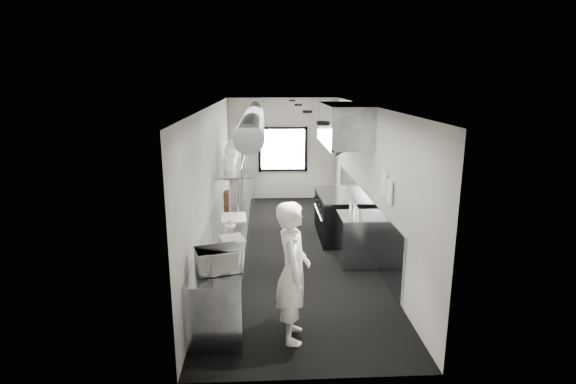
{
  "coord_description": "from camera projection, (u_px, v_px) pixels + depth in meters",
  "views": [
    {
      "loc": [
        -0.5,
        -8.38,
        3.27
      ],
      "look_at": [
        -0.07,
        -0.2,
        1.22
      ],
      "focal_mm": 28.09,
      "sensor_mm": 36.0,
      "label": 1
    }
  ],
  "objects": [
    {
      "name": "line_cook",
      "position": [
        293.0,
        272.0,
        5.67
      ],
      "size": [
        0.45,
        0.68,
        1.84
      ],
      "primitive_type": "imported",
      "rotation": [
        0.0,
        0.0,
        1.56
      ],
      "color": "white",
      "rests_on": "floor"
    },
    {
      "name": "plate_stack_b",
      "position": [
        231.0,
        156.0,
        9.27
      ],
      "size": [
        0.28,
        0.28,
        0.33
      ],
      "primitive_type": "cylinder",
      "rotation": [
        0.0,
        0.0,
        0.08
      ],
      "color": "white",
      "rests_on": "pass_shelf"
    },
    {
      "name": "wall_back",
      "position": [
        283.0,
        149.0,
        12.47
      ],
      "size": [
        3.0,
        0.02,
        2.8
      ],
      "primitive_type": "cube",
      "color": "#B4B0AB",
      "rests_on": "floor"
    },
    {
      "name": "notice_sheet_b",
      "position": [
        390.0,
        192.0,
        7.13
      ],
      "size": [
        0.02,
        0.28,
        0.38
      ],
      "primitive_type": "cube",
      "color": "white",
      "rests_on": "wall_right"
    },
    {
      "name": "squeeze_bottle_d",
      "position": [
        355.0,
        209.0,
        8.19
      ],
      "size": [
        0.07,
        0.07,
        0.18
      ],
      "primitive_type": "cylinder",
      "rotation": [
        0.0,
        0.0,
        0.12
      ],
      "color": "white",
      "rests_on": "bottle_station"
    },
    {
      "name": "microwave",
      "position": [
        218.0,
        260.0,
        5.71
      ],
      "size": [
        0.6,
        0.52,
        0.31
      ],
      "primitive_type": "imported",
      "rotation": [
        0.0,
        0.0,
        0.31
      ],
      "color": "silver",
      "rests_on": "prep_counter"
    },
    {
      "name": "hvac_duct",
      "position": [
        254.0,
        118.0,
        8.67
      ],
      "size": [
        0.4,
        6.4,
        0.4
      ],
      "primitive_type": "cylinder",
      "rotation": [
        1.57,
        0.0,
        0.0
      ],
      "color": "gray",
      "rests_on": "ceiling"
    },
    {
      "name": "small_plate",
      "position": [
        230.0,
        225.0,
        7.52
      ],
      "size": [
        0.23,
        0.23,
        0.02
      ],
      "primitive_type": "cylinder",
      "rotation": [
        0.0,
        0.0,
        -0.32
      ],
      "color": "white",
      "rests_on": "prep_counter"
    },
    {
      "name": "wall_right",
      "position": [
        369.0,
        180.0,
        8.67
      ],
      "size": [
        0.02,
        8.0,
        2.8
      ],
      "primitive_type": "cube",
      "color": "#B4B0AB",
      "rests_on": "floor"
    },
    {
      "name": "cutting_board",
      "position": [
        234.0,
        217.0,
        7.96
      ],
      "size": [
        0.48,
        0.61,
        0.02
      ],
      "primitive_type": "cube",
      "rotation": [
        0.0,
        0.0,
        0.08
      ],
      "color": "white",
      "rests_on": "prep_counter"
    },
    {
      "name": "squeeze_bottle_c",
      "position": [
        355.0,
        211.0,
        8.04
      ],
      "size": [
        0.07,
        0.07,
        0.19
      ],
      "primitive_type": "cylinder",
      "rotation": [
        0.0,
        0.0,
        -0.1
      ],
      "color": "white",
      "rests_on": "bottle_station"
    },
    {
      "name": "wall_left",
      "position": [
        212.0,
        181.0,
        8.52
      ],
      "size": [
        0.02,
        8.0,
        2.8
      ],
      "primitive_type": "cube",
      "color": "#B4B0AB",
      "rests_on": "floor"
    },
    {
      "name": "plate_stack_d",
      "position": [
        235.0,
        148.0,
        10.16
      ],
      "size": [
        0.33,
        0.33,
        0.4
      ],
      "primitive_type": "cylinder",
      "rotation": [
        0.0,
        0.0,
        -0.33
      ],
      "color": "white",
      "rests_on": "pass_shelf"
    },
    {
      "name": "squeeze_bottle_a",
      "position": [
        359.0,
        215.0,
        7.78
      ],
      "size": [
        0.09,
        0.09,
        0.2
      ],
      "primitive_type": "cylinder",
      "rotation": [
        0.0,
        0.0,
        0.42
      ],
      "color": "white",
      "rests_on": "bottle_station"
    },
    {
      "name": "squeeze_bottle_e",
      "position": [
        351.0,
        206.0,
        8.41
      ],
      "size": [
        0.07,
        0.07,
        0.17
      ],
      "primitive_type": "cylinder",
      "rotation": [
        0.0,
        0.0,
        -0.38
      ],
      "color": "white",
      "rests_on": "bottle_station"
    },
    {
      "name": "service_window",
      "position": [
        283.0,
        149.0,
        12.44
      ],
      "size": [
        1.36,
        0.05,
        1.25
      ],
      "color": "white",
      "rests_on": "wall_back"
    },
    {
      "name": "notice_sheet_a",
      "position": [
        384.0,
        183.0,
        7.46
      ],
      "size": [
        0.02,
        0.28,
        0.38
      ],
      "primitive_type": "cube",
      "color": "white",
      "rests_on": "wall_right"
    },
    {
      "name": "bottle_station",
      "position": [
        356.0,
        239.0,
        8.21
      ],
      "size": [
        0.65,
        0.8,
        0.9
      ],
      "primitive_type": "cube",
      "color": "gray",
      "rests_on": "floor"
    },
    {
      "name": "wall_front",
      "position": [
        314.0,
        263.0,
        4.72
      ],
      "size": [
        3.0,
        0.02,
        2.8
      ],
      "primitive_type": "cube",
      "color": "#B4B0AB",
      "rests_on": "floor"
    },
    {
      "name": "plate_stack_c",
      "position": [
        232.0,
        153.0,
        9.61
      ],
      "size": [
        0.32,
        0.32,
        0.35
      ],
      "primitive_type": "cylinder",
      "rotation": [
        0.0,
        0.0,
        0.35
      ],
      "color": "white",
      "rests_on": "pass_shelf"
    },
    {
      "name": "deli_tub_b",
      "position": [
        209.0,
        254.0,
        6.16
      ],
      "size": [
        0.16,
        0.16,
        0.1
      ],
      "primitive_type": "cylinder",
      "rotation": [
        0.0,
        0.0,
        0.18
      ],
      "color": "#A8B4A6",
      "rests_on": "prep_counter"
    },
    {
      "name": "pastry",
      "position": [
        230.0,
        222.0,
        7.51
      ],
      "size": [
        0.09,
        0.09,
        0.09
      ],
      "primitive_type": "sphere",
      "color": "#E4A577",
      "rests_on": "small_plate"
    },
    {
      "name": "ceiling",
      "position": [
        291.0,
        106.0,
        8.26
      ],
      "size": [
        3.0,
        8.0,
        0.01
      ],
      "primitive_type": "cube",
      "color": "silver",
      "rests_on": "wall_back"
    },
    {
      "name": "wall_cladding",
      "position": [
        363.0,
        217.0,
        9.17
      ],
      "size": [
        0.03,
        5.5,
        1.1
      ],
      "primitive_type": "cube",
      "color": "gray",
      "rests_on": "wall_right"
    },
    {
      "name": "prep_counter",
      "position": [
        231.0,
        237.0,
        8.29
      ],
      "size": [
        0.7,
        6.0,
        0.9
      ],
      "primitive_type": "cube",
      "color": "gray",
      "rests_on": "floor"
    },
    {
      "name": "far_work_table",
      "position": [
        241.0,
        190.0,
        11.87
      ],
      "size": [
        0.7,
        1.2,
        0.9
      ],
      "primitive_type": "cube",
      "color": "gray",
      "rests_on": "floor"
    },
    {
      "name": "knife_block",
      "position": [
        227.0,
        198.0,
        8.82
      ],
      "size": [
        0.12,
        0.24,
        0.25
      ],
      "primitive_type": "cube",
      "rotation": [
        0.0,
        0.0,
        -0.06
      ],
      "color": "brown",
      "rests_on": "prep_counter"
    },
    {
      "name": "range",
      "position": [
        338.0,
        216.0,
        9.55
      ],
      "size": [
        0.88,
        1.6,
        0.94
      ],
      "color": "black",
      "rests_on": "floor"
    },
    {
      "name": "newspaper",
      "position": [
        232.0,
        238.0,
        6.92
      ],
      "size": [
        0.45,
        0.51,
        0.01
      ],
      "primitive_type": "cube",
      "rotation": [
        0.0,
        0.0,
        0.27
      ],
      "color": "silver",
      "rests_on": "prep_counter"
    },
    {
      "name": "squeeze_bottle_b",
      "position": [
        356.0,
        212.0,
        7.94
      ],
      "size": [
        0.06,
        0.06,
        0.19
      ],
      "primitive_type": "cylinder",
      "rotation": [
        0.0,
        0.0,
        0.01
      ],
      "color": "white",
      "rests_on": "bottle_station"
    },
    {
      "name": "deli_tub_a",
      "position": [
        209.0,
        255.0,
        6.15
      ],
      "size": [
        0.15,
        0.15,
        0.09
      ],
      "primitive_type": "cylinder",
      "rotation": [
        0.0,
        0.0,
        -0.19
      ],
      "color": "#A8B4A6",
      "rests_on": "prep_counter"
    },
    {
      "name": "plate_stack_a",
      "position": [
        229.0,
        163.0,
        8.68
      ],
      "size": [
        0.23,
        0.23,
        0.27
      ],
      "primitive_type": "cylinder",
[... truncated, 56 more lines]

